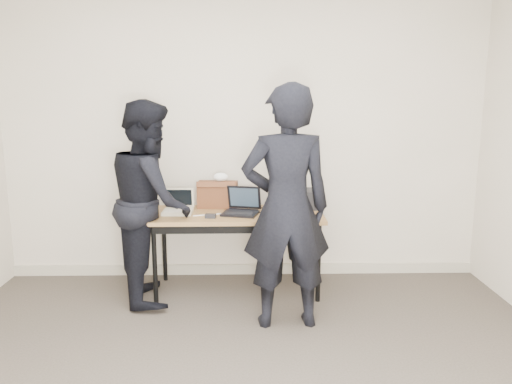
{
  "coord_description": "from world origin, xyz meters",
  "views": [
    {
      "loc": [
        0.01,
        -2.44,
        1.75
      ],
      "look_at": [
        0.1,
        1.6,
        0.95
      ],
      "focal_mm": 35.0,
      "sensor_mm": 36.0,
      "label": 1
    }
  ],
  "objects_px": {
    "leather_satchel": "(218,194)",
    "person_typist": "(286,208)",
    "laptop_center": "(242,207)",
    "person_observer": "(151,201)",
    "desk": "(237,220)",
    "laptop_right": "(289,204)",
    "laptop_beige": "(178,208)",
    "equipment_box": "(306,199)"
  },
  "relations": [
    {
      "from": "leather_satchel",
      "to": "person_typist",
      "type": "xyz_separation_m",
      "value": [
        0.56,
        -0.89,
        0.07
      ]
    },
    {
      "from": "laptop_center",
      "to": "person_observer",
      "type": "distance_m",
      "value": 0.78
    },
    {
      "from": "desk",
      "to": "laptop_center",
      "type": "xyz_separation_m",
      "value": [
        0.04,
        -0.01,
        0.11
      ]
    },
    {
      "from": "laptop_center",
      "to": "laptop_right",
      "type": "height_order",
      "value": "laptop_center"
    },
    {
      "from": "laptop_beige",
      "to": "leather_satchel",
      "type": "height_order",
      "value": "leather_satchel"
    },
    {
      "from": "laptop_right",
      "to": "person_typist",
      "type": "bearing_deg",
      "value": -132.17
    },
    {
      "from": "laptop_beige",
      "to": "person_typist",
      "type": "height_order",
      "value": "person_typist"
    },
    {
      "from": "laptop_center",
      "to": "leather_satchel",
      "type": "bearing_deg",
      "value": 148.26
    },
    {
      "from": "desk",
      "to": "laptop_right",
      "type": "bearing_deg",
      "value": 14.29
    },
    {
      "from": "leather_satchel",
      "to": "person_observer",
      "type": "relative_size",
      "value": 0.22
    },
    {
      "from": "laptop_right",
      "to": "leather_satchel",
      "type": "bearing_deg",
      "value": 135.67
    },
    {
      "from": "person_observer",
      "to": "desk",
      "type": "bearing_deg",
      "value": -94.02
    },
    {
      "from": "desk",
      "to": "person_observer",
      "type": "distance_m",
      "value": 0.76
    },
    {
      "from": "equipment_box",
      "to": "person_observer",
      "type": "relative_size",
      "value": 0.17
    },
    {
      "from": "equipment_box",
      "to": "person_typist",
      "type": "relative_size",
      "value": 0.16
    },
    {
      "from": "leather_satchel",
      "to": "equipment_box",
      "type": "height_order",
      "value": "leather_satchel"
    },
    {
      "from": "person_observer",
      "to": "equipment_box",
      "type": "bearing_deg",
      "value": -90.05
    },
    {
      "from": "laptop_right",
      "to": "leather_satchel",
      "type": "height_order",
      "value": "leather_satchel"
    },
    {
      "from": "desk",
      "to": "equipment_box",
      "type": "bearing_deg",
      "value": 16.61
    },
    {
      "from": "desk",
      "to": "laptop_center",
      "type": "distance_m",
      "value": 0.12
    },
    {
      "from": "laptop_right",
      "to": "equipment_box",
      "type": "relative_size",
      "value": 1.36
    },
    {
      "from": "laptop_center",
      "to": "person_observer",
      "type": "relative_size",
      "value": 0.21
    },
    {
      "from": "laptop_right",
      "to": "laptop_center",
      "type": "bearing_deg",
      "value": 161.43
    },
    {
      "from": "person_typist",
      "to": "person_observer",
      "type": "height_order",
      "value": "person_typist"
    },
    {
      "from": "laptop_center",
      "to": "laptop_right",
      "type": "relative_size",
      "value": 0.91
    },
    {
      "from": "desk",
      "to": "person_typist",
      "type": "bearing_deg",
      "value": -60.55
    },
    {
      "from": "laptop_beige",
      "to": "equipment_box",
      "type": "bearing_deg",
      "value": 9.58
    },
    {
      "from": "equipment_box",
      "to": "person_observer",
      "type": "xyz_separation_m",
      "value": [
        -1.36,
        -0.3,
        0.05
      ]
    },
    {
      "from": "leather_satchel",
      "to": "person_observer",
      "type": "bearing_deg",
      "value": -143.44
    },
    {
      "from": "person_typist",
      "to": "laptop_center",
      "type": "bearing_deg",
      "value": -67.38
    },
    {
      "from": "laptop_right",
      "to": "laptop_beige",
      "type": "bearing_deg",
      "value": 150.26
    },
    {
      "from": "laptop_center",
      "to": "leather_satchel",
      "type": "relative_size",
      "value": 0.97
    },
    {
      "from": "equipment_box",
      "to": "laptop_right",
      "type": "bearing_deg",
      "value": -156.43
    },
    {
      "from": "laptop_right",
      "to": "person_observer",
      "type": "relative_size",
      "value": 0.23
    },
    {
      "from": "laptop_right",
      "to": "equipment_box",
      "type": "bearing_deg",
      "value": -11.68
    },
    {
      "from": "desk",
      "to": "person_typist",
      "type": "relative_size",
      "value": 0.82
    },
    {
      "from": "laptop_center",
      "to": "laptop_beige",
      "type": "bearing_deg",
      "value": -168.73
    },
    {
      "from": "laptop_center",
      "to": "leather_satchel",
      "type": "xyz_separation_m",
      "value": [
        -0.22,
        0.23,
        0.08
      ]
    },
    {
      "from": "person_typist",
      "to": "person_observer",
      "type": "relative_size",
      "value": 1.07
    },
    {
      "from": "laptop_beige",
      "to": "person_observer",
      "type": "xyz_separation_m",
      "value": [
        -0.21,
        -0.14,
        0.09
      ]
    },
    {
      "from": "desk",
      "to": "leather_satchel",
      "type": "distance_m",
      "value": 0.34
    },
    {
      "from": "laptop_beige",
      "to": "laptop_center",
      "type": "height_order",
      "value": "laptop_center"
    }
  ]
}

